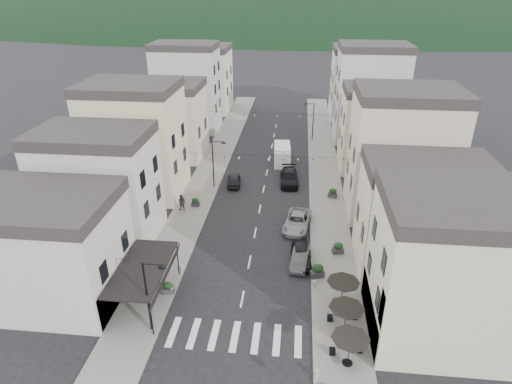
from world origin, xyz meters
TOP-DOWN VIEW (x-y plane):
  - ground at (0.00, 0.00)m, footprint 700.00×700.00m
  - sidewalk_left at (-7.50, 32.00)m, footprint 4.00×76.00m
  - sidewalk_right at (7.50, 32.00)m, footprint 4.00×76.00m
  - hill_backdrop at (0.00, 300.00)m, footprint 640.00×360.00m
  - boutique_building at (-15.50, 5.00)m, footprint 12.00×8.00m
  - bistro_building at (14.50, 4.00)m, footprint 10.00×8.00m
  - boutique_awning at (-7.25, 5.00)m, footprint 3.77×7.50m
  - buildings_row_left at (-14.50, 37.75)m, footprint 10.20×54.16m
  - buildings_row_right at (14.50, 36.59)m, footprint 10.20×54.16m
  - cafe_terrace at (7.70, 2.80)m, footprint 2.50×8.10m
  - streetlamp_left_near at (-5.82, 2.00)m, footprint 1.70×0.56m
  - streetlamp_left_far at (-5.82, 26.00)m, footprint 1.70×0.56m
  - streetlamp_right_far at (5.82, 44.00)m, footprint 1.70×0.56m
  - bollards at (0.00, 5.50)m, footprint 11.66×10.26m
  - bunting_near at (0.00, 22.00)m, footprint 19.00×0.28m
  - bunting_far at (0.00, 38.00)m, footprint 19.00×0.28m
  - parked_car_a at (4.60, 11.53)m, footprint 2.01×4.50m
  - parked_car_b at (4.52, 11.18)m, footprint 1.90×4.16m
  - parked_car_c at (4.16, 17.41)m, footprint 3.13×5.54m
  - parked_car_d at (3.01, 28.04)m, footprint 2.47×5.47m
  - parked_car_e at (-3.78, 26.87)m, footprint 2.08×4.14m
  - delivery_van at (1.81, 34.73)m, footprint 2.52×5.60m
  - pedestrian_a at (-7.46, 8.27)m, footprint 0.71×0.56m
  - pedestrian_b at (-8.36, 19.53)m, footprint 1.07×0.92m
  - planter_la at (-6.00, 6.03)m, footprint 1.00×0.64m
  - planter_lb at (-7.19, 20.71)m, footprint 0.90×0.51m
  - planter_ra at (6.00, 9.36)m, footprint 1.28×0.96m
  - planter_rb at (7.99, 13.07)m, footprint 1.12×0.79m
  - planter_rc at (8.16, 24.45)m, footprint 1.11×0.80m

SIDE VIEW (x-z plane):
  - ground at x=0.00m, z-range 0.00..0.00m
  - hill_backdrop at x=0.00m, z-range -35.00..35.00m
  - sidewalk_left at x=-7.50m, z-range 0.00..0.12m
  - sidewalk_right at x=7.50m, z-range 0.00..0.12m
  - bollards at x=0.00m, z-range 0.12..0.72m
  - planter_lb at x=-7.19m, z-range 0.11..1.10m
  - planter_la at x=-6.00m, z-range 0.10..1.15m
  - parked_car_b at x=4.52m, z-range 0.00..1.32m
  - planter_rc at x=8.16m, z-range 0.10..1.23m
  - planter_rb at x=7.99m, z-range 0.10..1.24m
  - parked_car_e at x=-3.78m, z-range 0.00..1.35m
  - parked_car_c at x=4.16m, z-range 0.00..1.46m
  - planter_ra at x=6.00m, z-range 0.10..1.38m
  - parked_car_a at x=4.60m, z-range 0.00..1.50m
  - parked_car_d at x=3.01m, z-range 0.00..1.56m
  - pedestrian_a at x=-7.46m, z-range 0.12..1.85m
  - pedestrian_b at x=-8.36m, z-range 0.12..2.03m
  - delivery_van at x=1.81m, z-range -0.02..2.60m
  - cafe_terrace at x=7.70m, z-range 1.09..3.62m
  - boutique_awning at x=-7.25m, z-range 1.48..4.75m
  - streetlamp_left_near at x=-5.82m, z-range 0.70..6.70m
  - streetlamp_left_far at x=-5.82m, z-range 0.70..6.70m
  - streetlamp_right_far at x=5.82m, z-range 0.70..6.70m
  - boutique_building at x=-15.50m, z-range 0.00..8.00m
  - bistro_building at x=14.50m, z-range 0.00..10.00m
  - bunting_near at x=0.00m, z-range 5.34..5.96m
  - bunting_far at x=0.00m, z-range 5.34..5.96m
  - buildings_row_left at x=-14.50m, z-range -0.88..13.12m
  - buildings_row_right at x=14.50m, z-range -0.93..13.57m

